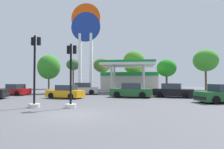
# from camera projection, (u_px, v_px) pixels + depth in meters

# --- Properties ---
(ground_plane) EXTENTS (90.00, 90.00, 0.00)m
(ground_plane) POSITION_uv_depth(u_px,v_px,m) (74.00, 114.00, 10.91)
(ground_plane) COLOR #56565B
(ground_plane) RESTS_ON ground
(gas_station) EXTENTS (9.92, 13.18, 4.67)m
(gas_station) POSITION_uv_depth(u_px,v_px,m) (129.00, 79.00, 35.41)
(gas_station) COLOR beige
(gas_station) RESTS_ON ground
(station_pole_sign) EXTENTS (4.79, 0.56, 14.31)m
(station_pole_sign) POSITION_uv_depth(u_px,v_px,m) (86.00, 34.00, 31.51)
(station_pole_sign) COLOR white
(station_pole_sign) RESTS_ON ground
(car_1) EXTENTS (4.16, 2.53, 1.39)m
(car_1) POSITION_uv_depth(u_px,v_px,m) (65.00, 92.00, 20.40)
(car_1) COLOR black
(car_1) RESTS_ON ground
(car_2) EXTENTS (4.59, 2.89, 1.53)m
(car_2) POSITION_uv_depth(u_px,v_px,m) (173.00, 91.00, 21.58)
(car_2) COLOR black
(car_2) RESTS_ON ground
(car_3) EXTENTS (4.54, 2.49, 1.54)m
(car_3) POSITION_uv_depth(u_px,v_px,m) (82.00, 89.00, 25.84)
(car_3) COLOR black
(car_3) RESTS_ON ground
(car_4) EXTENTS (4.17, 2.52, 1.40)m
(car_4) POSITION_uv_depth(u_px,v_px,m) (15.00, 90.00, 24.59)
(car_4) COLOR black
(car_4) RESTS_ON ground
(car_5) EXTENTS (4.65, 2.54, 1.58)m
(car_5) POSITION_uv_depth(u_px,v_px,m) (131.00, 91.00, 21.47)
(car_5) COLOR black
(car_5) RESTS_ON ground
(car_6) EXTENTS (4.69, 3.02, 1.56)m
(car_6) POSITION_uv_depth(u_px,v_px,m) (223.00, 94.00, 16.50)
(car_6) COLOR black
(car_6) RESTS_ON ground
(traffic_signal_1) EXTENTS (0.76, 0.76, 4.42)m
(traffic_signal_1) POSITION_uv_depth(u_px,v_px,m) (71.00, 84.00, 13.48)
(traffic_signal_1) COLOR silver
(traffic_signal_1) RESTS_ON ground
(traffic_signal_2) EXTENTS (0.78, 0.78, 5.05)m
(traffic_signal_2) POSITION_uv_depth(u_px,v_px,m) (35.00, 81.00, 13.68)
(traffic_signal_2) COLOR silver
(traffic_signal_2) RESTS_ON ground
(tree_0) EXTENTS (4.68, 4.68, 7.11)m
(tree_0) POSITION_uv_depth(u_px,v_px,m) (49.00, 67.00, 40.80)
(tree_0) COLOR brown
(tree_0) RESTS_ON ground
(tree_1) EXTENTS (2.84, 2.84, 6.21)m
(tree_1) POSITION_uv_depth(u_px,v_px,m) (73.00, 65.00, 40.52)
(tree_1) COLOR brown
(tree_1) RESTS_ON ground
(tree_2) EXTENTS (3.51, 3.51, 6.31)m
(tree_2) POSITION_uv_depth(u_px,v_px,m) (102.00, 65.00, 39.99)
(tree_2) COLOR brown
(tree_2) RESTS_ON ground
(tree_3) EXTENTS (4.50, 4.50, 7.77)m
(tree_3) POSITION_uv_depth(u_px,v_px,m) (134.00, 63.00, 39.72)
(tree_3) COLOR brown
(tree_3) RESTS_ON ground
(tree_4) EXTENTS (3.89, 3.89, 6.02)m
(tree_4) POSITION_uv_depth(u_px,v_px,m) (167.00, 68.00, 39.20)
(tree_4) COLOR brown
(tree_4) RESTS_ON ground
(tree_5) EXTENTS (4.52, 4.52, 7.62)m
(tree_5) POSITION_uv_depth(u_px,v_px,m) (206.00, 61.00, 36.77)
(tree_5) COLOR brown
(tree_5) RESTS_ON ground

